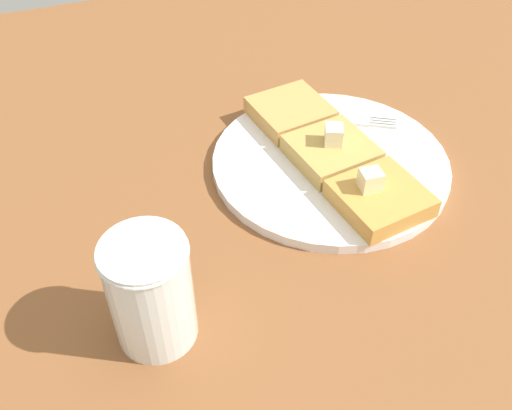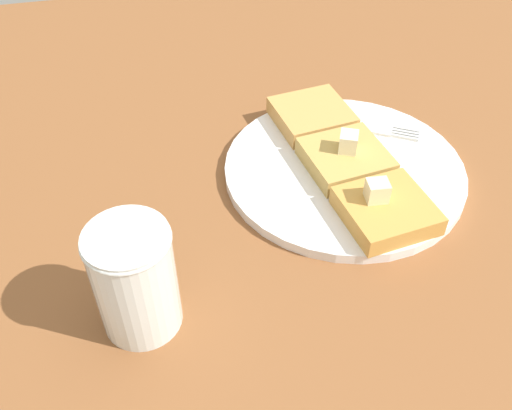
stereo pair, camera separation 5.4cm
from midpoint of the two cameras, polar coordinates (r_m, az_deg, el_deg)
name	(u,v)px [view 2 (the right image)]	position (r cm, az deg, el deg)	size (l,w,h in cm)	color
table_surface	(431,209)	(65.82, 19.40, -0.45)	(121.68, 121.68, 2.36)	brown
plate	(344,169)	(65.37, 11.17, 3.42)	(26.87, 26.87, 1.17)	white
toast_slice_left	(386,211)	(59.13, 15.49, -0.66)	(8.38, 8.53, 2.12)	gold
toast_slice_middle	(346,158)	(64.39, 11.35, 4.48)	(8.38, 8.53, 2.12)	tan
toast_slice_right	(312,115)	(70.36, 7.84, 8.78)	(8.38, 8.53, 2.12)	tan
butter_pat_primary	(377,191)	(57.84, 14.68, 1.26)	(2.14, 1.92, 2.14)	#F4E5B0
butter_pat_secondary	(348,142)	(63.27, 11.69, 6.09)	(2.14, 1.92, 2.14)	#F3ECC5
fork	(361,126)	(71.19, 12.62, 7.66)	(9.33, 14.53, 0.36)	silver
syrup_jar	(136,284)	(47.93, -8.74, -7.96)	(7.10, 7.10, 10.68)	#5B2B11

